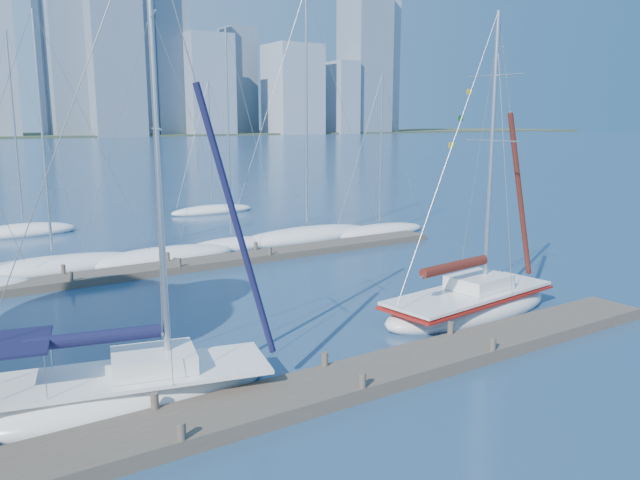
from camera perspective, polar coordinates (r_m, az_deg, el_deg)
ground at (r=17.80m, az=2.08°, el=-13.51°), size 700.00×700.00×0.00m
near_dock at (r=17.72m, az=2.09°, el=-12.92°), size 26.00×2.00×0.40m
far_dock at (r=32.17m, az=-11.55°, el=-2.21°), size 30.00×1.80×0.36m
sailboat_navy at (r=17.25m, az=-16.72°, el=-10.92°), size 7.91×4.13×12.79m
sailboat_maroon at (r=24.52m, az=13.54°, el=-4.62°), size 8.26×3.50×11.79m
bg_boat_1 at (r=33.26m, az=-23.19°, el=-2.31°), size 9.46×5.65×12.72m
bg_boat_2 at (r=33.94m, az=-14.16°, el=-1.49°), size 8.30×4.88×12.96m
bg_boat_3 at (r=36.49m, az=-8.11°, el=-0.43°), size 5.99×3.40×12.70m
bg_boat_4 at (r=38.82m, az=-1.20°, el=0.41°), size 9.91×4.59×15.36m
bg_boat_5 at (r=41.06m, az=5.46°, el=0.84°), size 7.18×2.44×10.49m
bg_boat_6 at (r=44.92m, az=-25.45°, el=0.77°), size 6.80×4.74×13.16m
bg_boat_7 at (r=51.04m, az=-9.82°, el=2.70°), size 7.18×3.75×10.67m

